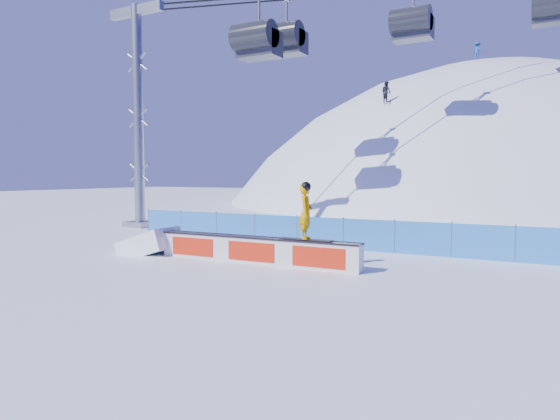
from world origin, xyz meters
The scene contains 7 objects.
ground centered at (0.00, 0.00, 0.00)m, with size 160.00×160.00×0.00m, color white.
snow_hill centered at (0.00, 42.00, -18.00)m, with size 64.00×64.00×64.00m.
safety_fence centered at (0.00, 4.50, 0.60)m, with size 22.05×0.05×1.30m.
rail_box centered at (-2.40, 0.28, 0.43)m, with size 7.25×0.56×0.87m.
snow_ramp centered at (-6.93, 0.25, 0.00)m, with size 2.05×1.37×0.77m, color white, non-canonical shape.
snowboarder centered at (-0.57, 0.29, 1.75)m, with size 1.72×0.69×1.79m.
distant_skiers centered at (1.72, 30.40, 11.55)m, with size 16.12×13.10×6.80m.
Camera 1 is at (6.04, -13.39, 2.86)m, focal length 32.00 mm.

